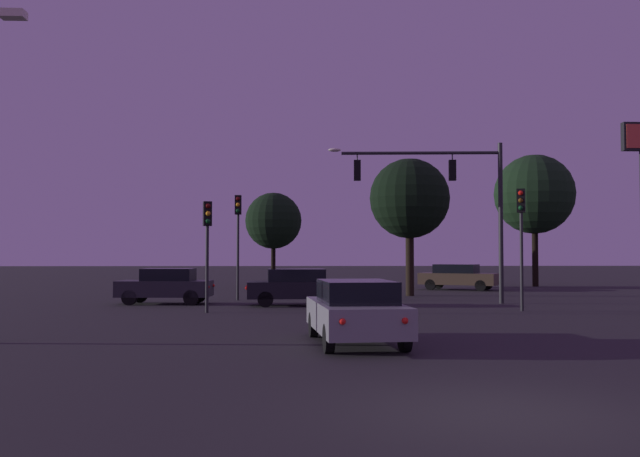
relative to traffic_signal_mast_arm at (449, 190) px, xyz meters
name	(u,v)px	position (x,y,z in m)	size (l,w,h in m)	color
ground_plane	(350,297)	(-3.99, 4.47, -4.94)	(168.00, 168.00, 0.00)	#262326
traffic_signal_mast_arm	(449,190)	(0.00, 0.00, 0.00)	(7.58, 0.74, 6.98)	#232326
traffic_light_corner_left	(207,233)	(-9.94, -4.26, -2.05)	(0.36, 0.38, 4.07)	#232326
traffic_light_corner_right	(238,226)	(-9.37, 2.37, -1.52)	(0.30, 0.35, 4.88)	#232326
traffic_light_median	(521,225)	(1.78, -4.03, -1.69)	(0.37, 0.39, 4.60)	#232326
car_nearside_lane	(356,311)	(-5.29, -12.98, -4.15)	(2.26, 4.58, 1.52)	gray
car_crossing_left	(299,286)	(-6.57, -0.97, -4.15)	(4.51, 2.02, 1.52)	black
car_crossing_right	(166,285)	(-12.26, 0.13, -4.15)	(4.07, 1.98, 1.52)	#232328
car_far_lane	(458,276)	(2.97, 10.75, -4.14)	(4.84, 3.78, 1.52)	#473828
tree_behind_sign	(273,221)	(-8.11, 14.51, -0.68)	(3.63, 3.63, 6.10)	black
tree_left_far	(534,194)	(9.07, 14.76, 1.11)	(5.23, 5.23, 8.69)	black
tree_center_horizon	(409,199)	(-0.85, 5.29, 0.02)	(4.11, 4.11, 7.05)	black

